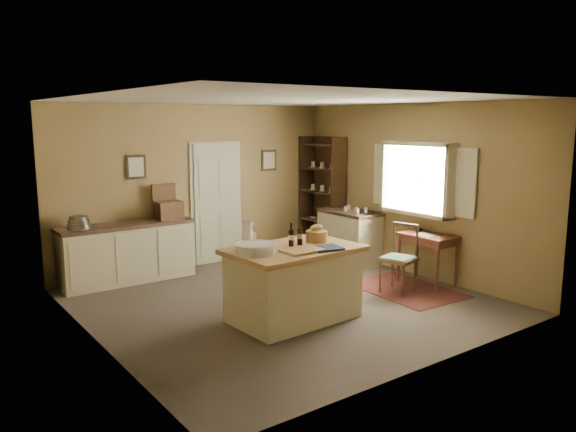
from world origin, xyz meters
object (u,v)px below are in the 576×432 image
writing_desk (428,241)px  desk_chair (398,259)px  shelving_unit (324,195)px  sideboard (128,251)px  right_cabinet (350,236)px  work_island (293,282)px

writing_desk → desk_chair: size_ratio=0.85×
shelving_unit → writing_desk: bearing=-93.4°
sideboard → right_cabinet: bearing=-17.2°
writing_desk → right_cabinet: right_cabinet is taller
shelving_unit → sideboard: bearing=176.9°
right_cabinet → shelving_unit: (0.16, 0.89, 0.61)m
work_island → right_cabinet: size_ratio=1.48×
sideboard → shelving_unit: bearing=-3.1°
work_island → writing_desk: 2.52m
writing_desk → right_cabinet: size_ratio=0.74×
work_island → sideboard: bearing=107.3°
right_cabinet → shelving_unit: size_ratio=0.51×
sideboard → desk_chair: bearing=-43.8°
work_island → shelving_unit: 3.78m
work_island → desk_chair: bearing=-2.4°
work_island → shelving_unit: bearing=41.6°
work_island → shelving_unit: (2.67, 2.61, 0.59)m
writing_desk → desk_chair: desk_chair is taller
right_cabinet → work_island: bearing=-145.6°
writing_desk → shelving_unit: bearing=86.6°
desk_chair → right_cabinet: (0.63, 1.70, -0.02)m
sideboard → writing_desk: size_ratio=2.48×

